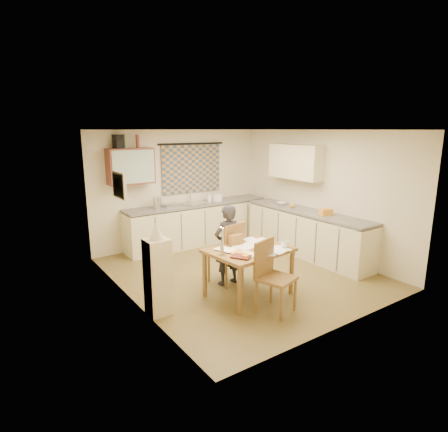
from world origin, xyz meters
TOP-DOWN VIEW (x-y plane):
  - floor at (0.00, 0.00)m, footprint 4.00×4.50m
  - ceiling at (0.00, 0.00)m, footprint 4.00×4.50m
  - wall_back at (0.00, 2.26)m, footprint 4.00×0.02m
  - wall_front at (0.00, -2.26)m, footprint 4.00×0.02m
  - wall_left at (-2.01, 0.00)m, footprint 0.02×4.50m
  - wall_right at (2.01, 0.00)m, footprint 0.02×4.50m
  - window_blind at (0.30, 2.22)m, footprint 1.45×0.03m
  - curtain_rod at (0.30, 2.20)m, footprint 1.60×0.04m
  - wall_cabinet at (-1.15, 2.08)m, footprint 0.90×0.34m
  - wall_cabinet_glass at (-1.15, 1.91)m, footprint 0.84×0.02m
  - upper_cabinet_right at (1.83, 0.55)m, footprint 0.34×1.30m
  - framed_print at (-1.97, 0.40)m, footprint 0.04×0.50m
  - print_canvas at (-1.95, 0.40)m, footprint 0.01×0.42m
  - counter_back at (0.28, 1.95)m, footprint 3.30×0.62m
  - counter_right at (1.70, 0.04)m, footprint 0.62×2.95m
  - stove at (1.70, -1.07)m, footprint 0.58×0.58m
  - sink at (0.25, 1.95)m, footprint 0.60×0.52m
  - tap at (0.20, 2.13)m, footprint 0.04×0.04m
  - dish_rack at (-0.34, 1.95)m, footprint 0.37×0.33m
  - kettle at (-0.68, 1.95)m, footprint 0.24×0.24m
  - mixing_bowl at (0.80, 1.95)m, footprint 0.25×0.25m
  - soap_bottle at (0.62, 2.00)m, footprint 0.15×0.15m
  - bowl at (1.70, 0.80)m, footprint 0.34×0.34m
  - orange_bag at (1.70, -0.42)m, footprint 0.26×0.21m
  - fruit_orange at (1.65, 0.41)m, footprint 0.10×0.10m
  - speaker at (-1.37, 2.08)m, footprint 0.18×0.22m
  - bottle_green at (-1.27, 2.08)m, footprint 0.09×0.09m
  - bottle_brown at (-0.98, 2.08)m, footprint 0.08×0.08m
  - dining_table at (-0.45, -0.80)m, footprint 1.29×1.03m
  - chair_far at (-0.43, -0.20)m, footprint 0.56×0.56m
  - chair_near at (-0.47, -1.43)m, footprint 0.58×0.58m
  - person at (-0.47, -0.27)m, footprint 0.50×0.34m
  - shelf_stand at (-1.84, -0.57)m, footprint 0.32×0.30m
  - lampshade at (-1.84, -0.57)m, footprint 0.20×0.20m
  - letter_rack at (-0.49, -0.53)m, footprint 0.22×0.10m
  - mug at (0.04, -1.08)m, footprint 0.22×0.22m
  - magazine at (-0.87, -1.11)m, footprint 0.43×0.44m
  - book at (-0.82, -0.91)m, footprint 0.23×0.28m
  - orange_box at (-0.73, -1.10)m, footprint 0.14×0.11m
  - eyeglasses at (-0.28, -1.08)m, footprint 0.14×0.09m
  - candle_holder at (-0.93, -0.80)m, footprint 0.07×0.07m
  - candle at (-0.93, -0.81)m, footprint 0.03×0.03m
  - candle_flame at (-0.96, -0.81)m, footprint 0.02×0.02m
  - papers at (-0.36, -0.83)m, footprint 1.05×0.98m

SIDE VIEW (x-z plane):
  - floor at x=0.00m, z-range -0.02..0.00m
  - chair_near at x=-0.47m, z-range -0.19..0.82m
  - chair_far at x=-0.43m, z-range -0.20..0.84m
  - dining_table at x=-0.45m, z-range 0.00..0.75m
  - stove at x=1.70m, z-range 0.00..0.90m
  - counter_right at x=1.70m, z-range -0.01..0.91m
  - counter_back at x=0.28m, z-range -0.01..0.91m
  - shelf_stand at x=-1.84m, z-range 0.00..1.08m
  - person at x=-0.47m, z-range 0.00..1.34m
  - eyeglasses at x=-0.28m, z-range 0.75..0.77m
  - book at x=-0.82m, z-range 0.75..0.77m
  - papers at x=-0.36m, z-range 0.75..0.77m
  - magazine at x=-0.87m, z-range 0.75..0.77m
  - orange_box at x=-0.73m, z-range 0.75..0.79m
  - mug at x=0.04m, z-range 0.75..0.85m
  - letter_rack at x=-0.49m, z-range 0.75..0.91m
  - candle_holder at x=-0.93m, z-range 0.75..0.93m
  - sink at x=0.25m, z-range 0.83..0.93m
  - bowl at x=1.70m, z-range 0.92..0.97m
  - dish_rack at x=-0.34m, z-range 0.92..0.98m
  - fruit_orange at x=1.65m, z-range 0.92..1.02m
  - orange_bag at x=1.70m, z-range 0.92..1.04m
  - mixing_bowl at x=0.80m, z-range 0.92..1.08m
  - soap_bottle at x=0.62m, z-range 0.92..1.11m
  - kettle at x=-0.68m, z-range 0.92..1.16m
  - candle at x=-0.93m, z-range 0.93..1.15m
  - tap at x=0.20m, z-range 0.92..1.20m
  - candle_flame at x=-0.96m, z-range 1.15..1.17m
  - lampshade at x=-1.84m, z-range 1.08..1.30m
  - wall_back at x=0.00m, z-range 0.00..2.50m
  - wall_front at x=0.00m, z-range 0.00..2.50m
  - wall_left at x=-2.01m, z-range 0.00..2.50m
  - wall_right at x=2.01m, z-range 0.00..2.50m
  - window_blind at x=0.30m, z-range 1.12..2.17m
  - framed_print at x=-1.97m, z-range 1.50..1.90m
  - print_canvas at x=-1.95m, z-range 1.54..1.86m
  - wall_cabinet at x=-1.15m, z-range 1.45..2.15m
  - wall_cabinet_glass at x=-1.15m, z-range 1.48..2.12m
  - upper_cabinet_right at x=1.83m, z-range 1.50..2.20m
  - curtain_rod at x=0.30m, z-range 2.18..2.22m
  - speaker at x=-1.37m, z-range 2.15..2.41m
  - bottle_green at x=-1.27m, z-range 2.15..2.41m
  - bottle_brown at x=-0.98m, z-range 2.15..2.41m
  - ceiling at x=0.00m, z-range 2.50..2.52m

